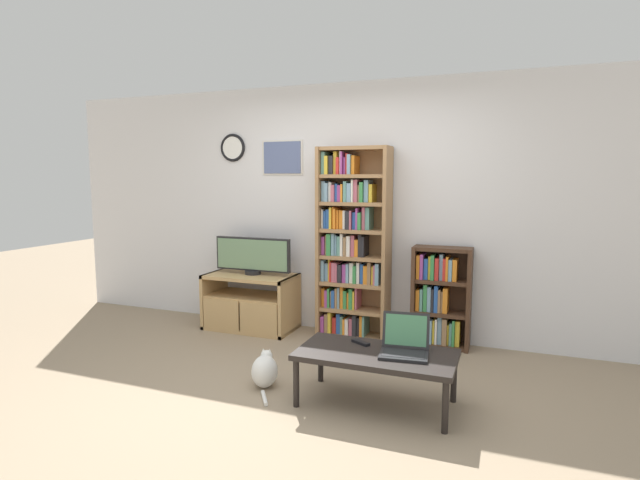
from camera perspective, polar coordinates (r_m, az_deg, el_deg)
name	(u,v)px	position (r m, az deg, el deg)	size (l,w,h in m)	color
ground_plane	(276,398)	(3.91, -5.05, -17.57)	(18.00, 18.00, 0.00)	gray
wall_back	(349,209)	(5.23, 3.38, 3.51)	(6.98, 0.09, 2.60)	silver
tv_stand	(250,301)	(5.49, -7.98, -6.97)	(0.96, 0.52, 0.60)	tan
television	(253,255)	(5.42, -7.70, -1.76)	(0.87, 0.18, 0.40)	black
bookshelf_tall	(350,245)	(5.08, 3.49, -0.59)	(0.72, 0.30, 1.94)	#9E754C
bookshelf_short	(439,299)	(5.00, 13.44, -6.56)	(0.55, 0.24, 0.98)	#472D1E
coffee_table	(376,357)	(3.70, 6.44, -13.18)	(1.13, 0.57, 0.39)	black
laptop	(405,344)	(3.67, 9.66, -11.66)	(0.37, 0.34, 0.27)	#232326
remote_near_laptop	(361,342)	(3.85, 4.67, -11.59)	(0.16, 0.12, 0.02)	black
cat	(265,371)	(4.07, -6.32, -14.61)	(0.30, 0.45, 0.29)	white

